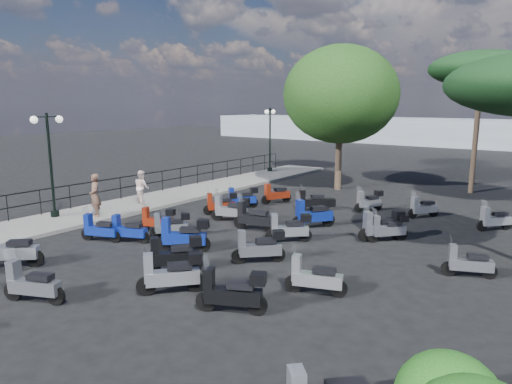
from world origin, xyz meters
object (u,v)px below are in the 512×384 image
Objects in this scene: scooter_13 at (32,285)px; scooter_19 at (172,274)px; pedestrian_far at (142,187)px; pine_0 at (482,69)px; scooter_3 at (231,210)px; scooter_5 at (276,194)px; scooter_7 at (175,255)px; scooter_27 at (468,263)px; scooter_9 at (171,226)px; woman at (95,195)px; scooter_28 at (382,226)px; scooter_16 at (314,214)px; lamp_post_1 at (50,158)px; scooter_15 at (253,218)px; scooter_8 at (128,231)px; scooter_14 at (184,236)px; scooter_25 at (232,292)px; broadleaf_tree at (341,95)px; scooter_21 at (289,229)px; scooter_23 at (423,208)px; scooter_20 at (259,247)px; scooter_22 at (388,229)px; scooter_11 at (312,202)px; scooter_30 at (100,230)px; scooter_6 at (10,251)px; scooter_10 at (242,198)px; pine_2 at (342,84)px; scooter_26 at (314,278)px; scooter_2 at (158,220)px; scooter_17 at (369,201)px.

scooter_19 is at bearing -68.06° from scooter_13.
pine_0 reaches higher than pedestrian_far.
scooter_3 is 4.05m from scooter_5.
scooter_27 is at bearing -105.87° from scooter_7.
scooter_13 reaches higher than scooter_9.
scooter_28 is at bearing 41.58° from woman.
scooter_27 is (5.88, 5.75, -0.12)m from scooter_19.
lamp_post_1 is at bearing 64.19° from scooter_16.
scooter_16 reaches higher than scooter_15.
scooter_14 reaches higher than scooter_8.
scooter_25 is at bearing 1.71° from woman.
scooter_21 is at bearing -72.42° from broadleaf_tree.
scooter_16 reaches higher than scooter_23.
scooter_25 is (1.52, -3.15, 0.01)m from scooter_20.
scooter_14 is 1.25× the size of scooter_23.
scooter_22 is at bearing -145.50° from scooter_16.
scooter_21 is at bearing 154.81° from scooter_11.
scooter_28 is (6.53, -2.87, 0.08)m from scooter_5.
scooter_30 is at bearing 3.40° from lamp_post_1.
scooter_8 is at bearing -53.33° from scooter_6.
scooter_6 is 10.26m from scooter_10.
scooter_19 reaches higher than scooter_21.
scooter_5 is at bearing 79.14° from woman.
pine_0 reaches higher than pine_2.
scooter_23 is (6.46, 8.51, -0.03)m from scooter_9.
scooter_30 is at bearing 86.60° from scooter_9.
scooter_8 is at bearing 69.68° from scooter_26.
scooter_3 reaches higher than scooter_9.
scooter_5 is at bearing -119.23° from pedestrian_far.
scooter_5 is 0.96× the size of scooter_26.
scooter_2 is 2.20m from scooter_30.
scooter_7 is at bearing 106.34° from scooter_23.
scooter_3 reaches higher than scooter_27.
woman reaches higher than scooter_3.
scooter_25 reaches higher than scooter_10.
scooter_11 is 8.78m from scooter_27.
scooter_8 is at bearing 45.94° from scooter_25.
scooter_17 is (3.85, 5.16, -0.06)m from scooter_3.
lamp_post_1 is at bearing -127.08° from pine_0.
scooter_2 is at bearing -86.43° from pine_2.
scooter_20 is (2.65, 0.61, -0.04)m from scooter_14.
woman reaches higher than scooter_11.
scooter_7 is at bearing 44.58° from scooter_25.
scooter_23 is 0.16× the size of broadleaf_tree.
scooter_11 is at bearing 66.28° from woman.
scooter_16 reaches higher than scooter_28.
scooter_6 is (-0.57, -5.24, 0.05)m from scooter_2.
scooter_15 reaches higher than scooter_10.
pine_2 is at bearing -21.46° from scooter_2.
scooter_17 is at bearing -64.53° from scooter_16.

